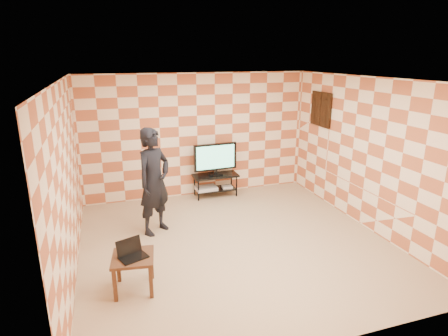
{
  "coord_description": "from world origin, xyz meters",
  "views": [
    {
      "loc": [
        -1.94,
        -5.36,
        3.03
      ],
      "look_at": [
        0.0,
        0.6,
        1.15
      ],
      "focal_mm": 30.0,
      "sensor_mm": 36.0,
      "label": 1
    }
  ],
  "objects": [
    {
      "name": "tv_stand",
      "position": [
        0.33,
        2.23,
        0.37
      ],
      "size": [
        1.0,
        0.45,
        0.5
      ],
      "color": "black",
      "rests_on": "floor"
    },
    {
      "name": "wall_right",
      "position": [
        2.5,
        0.0,
        1.35
      ],
      "size": [
        0.02,
        5.0,
        2.7
      ],
      "primitive_type": "cube",
      "color": "#FEE3BD",
      "rests_on": "ground"
    },
    {
      "name": "laptop",
      "position": [
        -1.74,
        -0.82,
        0.55
      ],
      "size": [
        0.42,
        0.38,
        0.23
      ],
      "color": "black",
      "rests_on": "side_table"
    },
    {
      "name": "wall_left",
      "position": [
        -2.5,
        0.0,
        1.35
      ],
      "size": [
        0.02,
        5.0,
        2.7
      ],
      "primitive_type": "cube",
      "color": "#FEE3BD",
      "rests_on": "ground"
    },
    {
      "name": "wall_back",
      "position": [
        0.0,
        2.5,
        1.35
      ],
      "size": [
        5.0,
        0.02,
        2.7
      ],
      "primitive_type": "cube",
      "color": "#FEE3BD",
      "rests_on": "ground"
    },
    {
      "name": "tv",
      "position": [
        0.33,
        2.22,
        0.89
      ],
      "size": [
        0.98,
        0.2,
        0.71
      ],
      "color": "black",
      "rests_on": "tv_stand"
    },
    {
      "name": "game_console",
      "position": [
        0.59,
        2.18,
        0.2
      ],
      "size": [
        0.23,
        0.18,
        0.05
      ],
      "primitive_type": "cube",
      "rotation": [
        0.0,
        0.0,
        -0.05
      ],
      "color": "silver",
      "rests_on": "tv_stand"
    },
    {
      "name": "ceiling",
      "position": [
        0.0,
        0.0,
        2.7
      ],
      "size": [
        5.0,
        5.0,
        0.02
      ],
      "primitive_type": "cube",
      "color": "white",
      "rests_on": "wall_back"
    },
    {
      "name": "side_table",
      "position": [
        -1.73,
        -0.82,
        0.41
      ],
      "size": [
        0.61,
        0.61,
        0.5
      ],
      "color": "#3C1D11",
      "rests_on": "floor"
    },
    {
      "name": "wall_art",
      "position": [
        2.47,
        1.55,
        1.95
      ],
      "size": [
        0.04,
        0.72,
        0.72
      ],
      "color": "black",
      "rests_on": "wall_right"
    },
    {
      "name": "person",
      "position": [
        -1.19,
        0.85,
        0.94
      ],
      "size": [
        0.82,
        0.78,
        1.89
      ],
      "primitive_type": "imported",
      "rotation": [
        0.0,
        0.0,
        0.66
      ],
      "color": "black",
      "rests_on": "floor"
    },
    {
      "name": "floor",
      "position": [
        0.0,
        0.0,
        0.0
      ],
      "size": [
        5.0,
        5.0,
        0.0
      ],
      "primitive_type": "plane",
      "color": "tan",
      "rests_on": "ground"
    },
    {
      "name": "dvd_player",
      "position": [
        0.1,
        2.21,
        0.21
      ],
      "size": [
        0.47,
        0.35,
        0.08
      ],
      "primitive_type": "cube",
      "rotation": [
        0.0,
        0.0,
        0.05
      ],
      "color": "#BDBDBF",
      "rests_on": "tv_stand"
    },
    {
      "name": "wall_front",
      "position": [
        0.0,
        -2.5,
        1.35
      ],
      "size": [
        5.0,
        0.02,
        2.7
      ],
      "primitive_type": "cube",
      "color": "#FEE3BD",
      "rests_on": "ground"
    }
  ]
}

